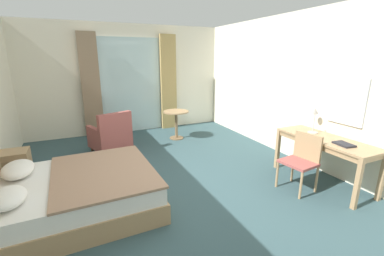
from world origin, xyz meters
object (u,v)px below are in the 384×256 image
Objects in this scene: bed at (73,192)px; round_cafe_table at (176,118)px; armchair_by_window at (111,136)px; desk_chair at (302,158)px; closed_book at (344,144)px; writing_desk at (326,144)px; desk_lamp at (314,116)px; nightstand at (16,166)px.

bed is 3.40m from round_cafe_table.
desk_chair is at bearing -49.72° from armchair_by_window.
closed_book is 4.35m from armchair_by_window.
writing_desk is 0.36m from closed_book.
closed_book is (-0.05, -0.34, 0.10)m from writing_desk.
desk_chair is at bearing -147.91° from desk_lamp.
desk_chair is at bearing -27.30° from nightstand.
writing_desk is 3.44m from round_cafe_table.
bed reaches higher than nightstand.
nightstand is at bearing 122.58° from bed.
desk_chair is (-0.50, -0.01, -0.16)m from writing_desk.
closed_book is at bearing -104.88° from desk_lamp.
nightstand is 0.75× the size of round_cafe_table.
bed is 7.49× the size of closed_book.
desk_lamp is at bearing -5.40° from bed.
desk_lamp is 3.19m from round_cafe_table.
nightstand is 3.42m from round_cafe_table.
armchair_by_window reaches higher than round_cafe_table.
bed reaches higher than armchair_by_window.
writing_desk reaches higher than nightstand.
closed_book is at bearing -36.60° from desk_chair.
nightstand is at bearing 155.38° from writing_desk.
writing_desk reaches higher than round_cafe_table.
desk_lamp reaches higher than armchair_by_window.
desk_chair is 0.91m from desk_lamp.
desk_lamp is at bearing -19.88° from nightstand.
nightstand is 0.58× the size of armchair_by_window.
armchair_by_window reaches higher than closed_book.
closed_book is at bearing -28.30° from nightstand.
closed_book reaches higher than nightstand.
desk_lamp is at bearing -38.94° from armchair_by_window.
desk_lamp reaches higher than desk_chair.
closed_book is at bearing -48.07° from armchair_by_window.
nightstand is 0.60× the size of desk_chair.
writing_desk is at bearing -24.62° from nightstand.
armchair_by_window is at bearing 140.17° from closed_book.
bed is 2.26m from armchair_by_window.
round_cafe_table is (2.38, 2.42, 0.24)m from bed.
bed is at bearing -57.42° from nightstand.
bed is at bearing -134.53° from round_cafe_table.
writing_desk is at bearing 0.90° from desk_chair.
desk_lamp is (3.85, -0.36, 0.74)m from bed.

